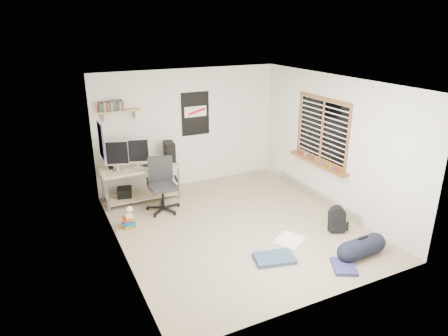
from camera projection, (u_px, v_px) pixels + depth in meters
name	position (u px, v px, depth m)	size (l,w,h in m)	color
floor	(237.00, 226.00, 7.03)	(4.00, 4.50, 0.01)	gray
ceiling	(239.00, 82.00, 6.17)	(4.00, 4.50, 0.01)	white
back_wall	(189.00, 128.00, 8.50)	(4.00, 0.01, 2.50)	silver
left_wall	(116.00, 178.00, 5.78)	(0.01, 4.50, 2.50)	silver
right_wall	(333.00, 144.00, 7.43)	(0.01, 4.50, 2.50)	silver
desk	(141.00, 183.00, 7.94)	(1.52, 0.67, 0.70)	#CDA98E
monitor_left	(117.00, 160.00, 7.52)	(0.45, 0.11, 0.49)	#AAABAF
monitor_right	(137.00, 157.00, 7.65)	(0.44, 0.11, 0.49)	#AFAFB5
pc_tower	(169.00, 152.00, 8.12)	(0.18, 0.38, 0.40)	black
keyboard	(147.00, 166.00, 7.88)	(0.45, 0.16, 0.02)	black
speaker_left	(111.00, 165.00, 7.69)	(0.08, 0.08, 0.16)	black
speaker_right	(156.00, 164.00, 7.77)	(0.09, 0.09, 0.18)	black
office_chair	(162.00, 187.00, 7.44)	(0.67, 0.67, 1.02)	#252528
wall_shelf	(119.00, 111.00, 7.63)	(0.80, 0.22, 0.24)	tan
poster_back_wall	(195.00, 114.00, 8.44)	(0.62, 0.03, 0.92)	black
poster_left_wall	(101.00, 141.00, 6.71)	(0.02, 0.42, 0.60)	navy
window	(322.00, 130.00, 7.59)	(0.10, 1.50, 1.26)	brown
baseboard_heater	(316.00, 195.00, 8.06)	(0.08, 2.50, 0.18)	#B7B2A8
backpack	(337.00, 221.00, 6.77)	(0.27, 0.21, 0.35)	black
duffel_bag	(361.00, 248.00, 6.07)	(0.31, 0.31, 0.61)	black
tshirt	(289.00, 240.00, 6.52)	(0.47, 0.40, 0.04)	white
jeans_a	(274.00, 258.00, 6.01)	(0.60, 0.38, 0.06)	navy
jeans_b	(344.00, 267.00, 5.81)	(0.43, 0.32, 0.05)	navy
book_stack	(128.00, 220.00, 6.93)	(0.40, 0.33, 0.27)	brown
desk_lamp	(128.00, 208.00, 6.84)	(0.12, 0.20, 0.20)	white
subwoofer	(125.00, 195.00, 7.93)	(0.28, 0.28, 0.31)	black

